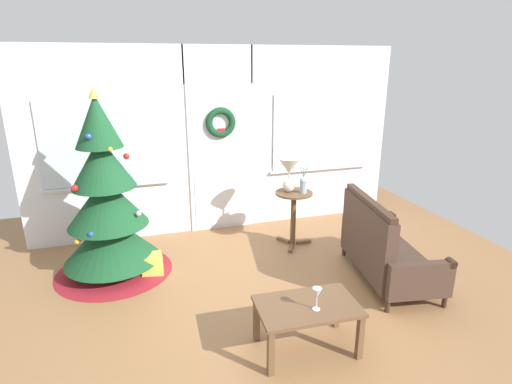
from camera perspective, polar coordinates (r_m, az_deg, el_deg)
ground_plane at (r=4.38m, az=1.57°, el=-14.77°), size 6.76×6.76×0.00m
back_wall_with_door at (r=5.80m, az=-5.02°, el=7.06°), size 5.20×0.19×2.55m
christmas_tree at (r=4.88m, az=-19.83°, el=-2.50°), size 1.32×1.32×2.10m
settee_sofa at (r=4.80m, az=17.03°, el=-7.46°), size 0.91×1.46×0.96m
side_table at (r=5.38m, az=5.21°, el=-2.23°), size 0.50×0.48×0.74m
table_lamp at (r=5.24m, az=4.58°, el=3.01°), size 0.28×0.28×0.44m
flower_vase at (r=5.26m, az=6.56°, el=1.10°), size 0.11×0.10×0.35m
coffee_table at (r=3.59m, az=7.10°, el=-16.07°), size 0.86×0.56×0.43m
wine_glass at (r=3.43m, az=8.43°, el=-13.78°), size 0.08×0.08×0.20m
gift_box at (r=4.95m, az=-14.19°, el=-9.68°), size 0.24×0.22×0.24m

